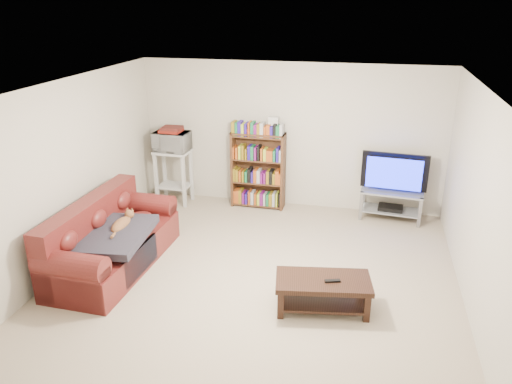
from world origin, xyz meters
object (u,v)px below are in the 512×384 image
(sofa, at_px, (109,244))
(coffee_table, at_px, (323,288))
(bookshelf, at_px, (258,169))
(tv_stand, at_px, (391,200))

(sofa, distance_m, coffee_table, 2.87)
(coffee_table, distance_m, bookshelf, 3.14)
(coffee_table, bearing_deg, tv_stand, 64.45)
(sofa, xyz_separation_m, coffee_table, (2.85, -0.37, -0.05))
(sofa, bearing_deg, tv_stand, 34.82)
(sofa, relative_size, coffee_table, 1.88)
(coffee_table, height_order, bookshelf, bookshelf)
(coffee_table, height_order, tv_stand, tv_stand)
(sofa, xyz_separation_m, bookshelf, (1.46, 2.42, 0.34))
(sofa, bearing_deg, coffee_table, -5.61)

